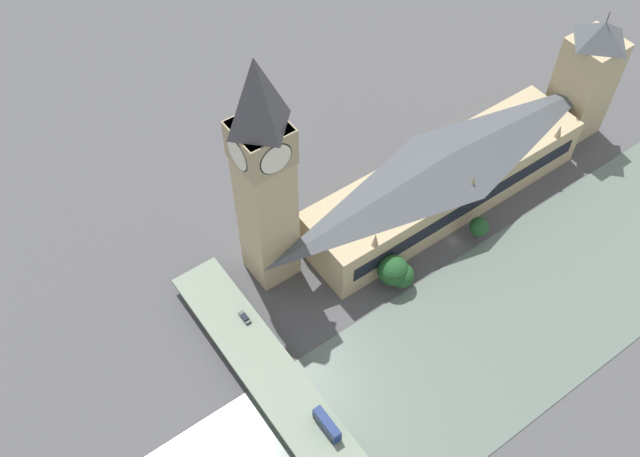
% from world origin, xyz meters
% --- Properties ---
extents(ground_plane, '(600.00, 600.00, 0.00)m').
position_xyz_m(ground_plane, '(0.00, 0.00, 0.00)').
color(ground_plane, '#4C4C4F').
extents(river_water, '(53.79, 360.00, 0.30)m').
position_xyz_m(river_water, '(-32.89, 0.00, 0.15)').
color(river_water, slate).
rests_on(river_water, ground_plane).
extents(parliament_hall, '(25.13, 104.03, 23.86)m').
position_xyz_m(parliament_hall, '(15.34, -8.00, 11.85)').
color(parliament_hall, tan).
rests_on(parliament_hall, ground_plane).
extents(clock_tower, '(14.80, 14.80, 84.06)m').
position_xyz_m(clock_tower, '(26.43, 54.79, 44.54)').
color(clock_tower, tan).
rests_on(clock_tower, ground_plane).
extents(victoria_tower, '(16.53, 16.53, 51.07)m').
position_xyz_m(victoria_tower, '(15.39, -72.28, 23.53)').
color(victoria_tower, tan).
rests_on(victoria_tower, ground_plane).
extents(road_bridge, '(139.58, 15.30, 5.66)m').
position_xyz_m(road_bridge, '(-32.89, 77.22, 4.58)').
color(road_bridge, '#5D6A59').
rests_on(road_bridge, ground_plane).
extents(double_decker_bus_mid, '(10.01, 2.57, 4.75)m').
position_xyz_m(double_decker_bus_mid, '(-29.88, 73.80, 8.27)').
color(double_decker_bus_mid, navy).
rests_on(double_decker_bus_mid, road_bridge).
extents(car_southbound_lead, '(4.79, 1.74, 1.33)m').
position_xyz_m(car_southbound_lead, '(11.93, 73.62, 6.33)').
color(car_southbound_lead, black).
rests_on(car_southbound_lead, road_bridge).
extents(tree_embankment_near, '(7.92, 7.92, 9.48)m').
position_xyz_m(tree_embankment_near, '(-3.23, 25.58, 5.51)').
color(tree_embankment_near, brown).
rests_on(tree_embankment_near, ground_plane).
extents(tree_embankment_mid, '(6.50, 6.50, 9.32)m').
position_xyz_m(tree_embankment_mid, '(-3.35, -7.04, 6.04)').
color(tree_embankment_mid, brown).
rests_on(tree_embankment_mid, ground_plane).
extents(tree_embankment_far, '(9.86, 9.86, 12.23)m').
position_xyz_m(tree_embankment_far, '(-1.01, 27.46, 7.29)').
color(tree_embankment_far, brown).
rests_on(tree_embankment_far, ground_plane).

